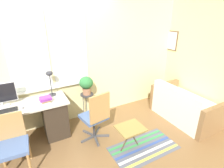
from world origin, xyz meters
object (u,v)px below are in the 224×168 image
Objects in this scene: monitor at (0,95)px; book_stack at (46,100)px; keyboard at (4,111)px; couch_loveseat at (184,107)px; mouse at (23,107)px; desk_lamp at (50,77)px; desk_chair_wooden at (12,143)px; folding_stool at (130,129)px; office_chair_swivel at (96,116)px; potted_plant at (86,84)px; plant_stand at (87,97)px.

book_stack is (0.65, -0.23, -0.14)m from monitor.
keyboard is 3.40m from couch_loveseat.
keyboard is 5.88× the size of mouse.
keyboard is at bearing -161.88° from desk_lamp.
monitor is at bearing 97.93° from keyboard.
desk_chair_wooden is 1.96× the size of folding_stool.
couch_loveseat reaches higher than folding_stool.
monitor is at bearing -34.76° from office_chair_swivel.
couch_loveseat is at bearing -14.63° from book_stack.
mouse is at bearing -30.04° from office_chair_swivel.
desk_chair_wooden reaches higher than book_stack.
book_stack reaches higher than mouse.
potted_plant reaches higher than desk_chair_wooden.
couch_loveseat is at bearing -12.16° from keyboard.
office_chair_swivel is 0.68m from plant_stand.
keyboard is 0.26m from mouse.
potted_plant is at bearing -108.06° from office_chair_swivel.
monitor is at bearing 140.20° from mouse.
keyboard is 0.38× the size of office_chair_swivel.
keyboard is at bearing 174.46° from mouse.
plant_stand is at bearing -1.00° from desk_lamp.
office_chair_swivel is (1.37, -0.64, -0.44)m from monitor.
keyboard is at bearing -82.07° from monitor.
monitor is 1.52m from plant_stand.
desk_chair_wooden is 3.26m from couch_loveseat.
potted_plant is (1.19, 0.27, 0.08)m from mouse.
desk_lamp is 1.24× the size of potted_plant.
desk_lamp is 1.07m from office_chair_swivel.
book_stack is 0.89m from office_chair_swivel.
potted_plant is (0.10, 0.67, 0.34)m from office_chair_swivel.
mouse is at bearing -167.37° from potted_plant.
folding_stool is at bearing -11.41° from desk_chair_wooden.
keyboard is 0.62m from book_stack.
desk_chair_wooden is at bearing -115.87° from mouse.
couch_loveseat is (3.03, -0.68, -0.48)m from mouse.
office_chair_swivel is at bearing 81.77° from couch_loveseat.
plant_stand is at bearing 9.47° from keyboard.
potted_plant is (1.40, 0.71, 0.37)m from desk_chair_wooden.
couch_loveseat is at bearing -12.70° from mouse.
potted_plant is at bearing 104.93° from folding_stool.
desk_lamp reaches higher than couch_loveseat.
desk_lamp is at bearing 130.03° from folding_stool.
desk_lamp reaches higher than monitor.
book_stack is (-0.16, -0.26, -0.29)m from desk_lamp.
desk_chair_wooden is at bearing -153.21° from plant_stand.
desk_chair_wooden is at bearing -84.63° from keyboard.
desk_lamp is at bearing 2.72° from monitor.
desk_lamp reaches higher than folding_stool.
monitor reaches higher than folding_stool.
monitor is 1.31× the size of potted_plant.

